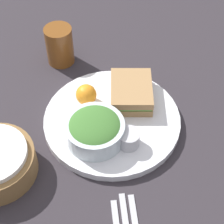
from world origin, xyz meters
TOP-DOWN VIEW (x-y plane):
  - ground_plane at (0.00, 0.00)m, footprint 4.00×4.00m
  - plate at (0.00, 0.00)m, footprint 0.32×0.32m
  - sandwich at (0.07, -0.03)m, footprint 0.14×0.12m
  - salad_bowl at (-0.06, 0.03)m, footprint 0.13×0.13m
  - dressing_cup at (-0.07, -0.05)m, footprint 0.05×0.05m
  - orange_wedge at (0.04, 0.07)m, footprint 0.05×0.05m
  - drink_glass at (0.19, 0.18)m, footprint 0.07×0.07m

SIDE VIEW (x-z plane):
  - ground_plane at x=0.00m, z-range 0.00..0.00m
  - plate at x=0.00m, z-range 0.00..0.02m
  - dressing_cup at x=-0.07m, z-range 0.02..0.06m
  - sandwich at x=0.07m, z-range 0.02..0.06m
  - orange_wedge at x=0.04m, z-range 0.02..0.07m
  - salad_bowl at x=-0.06m, z-range 0.02..0.08m
  - drink_glass at x=0.19m, z-range 0.00..0.10m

